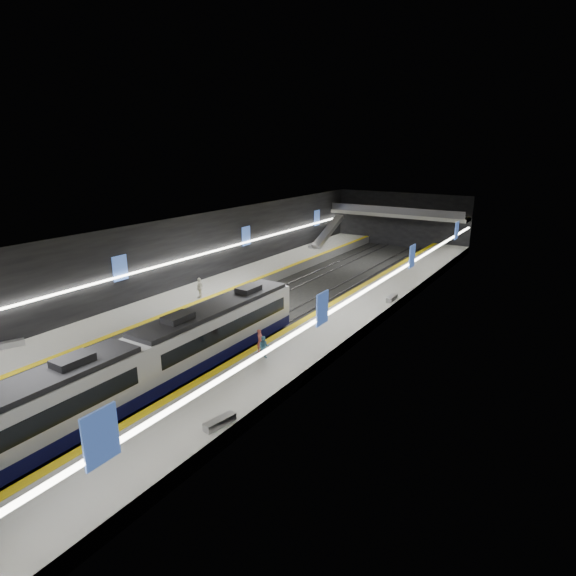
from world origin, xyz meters
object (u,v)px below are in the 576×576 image
Objects in this scene: bench_left_far at (311,246)px; bench_right_near at (220,422)px; bench_right_far at (392,298)px; passenger_right_b at (264,348)px; train at (134,367)px; passenger_right_a at (260,341)px; passenger_left_a at (200,288)px; bench_left_near at (10,344)px; escalator at (328,231)px.

bench_left_far is 44.71m from bench_right_near.
bench_right_near is 24.29m from bench_right_far.
bench_right_far is 16.68m from passenger_right_b.
train is 24.69m from bench_right_far.
passenger_right_a is 0.84× the size of passenger_left_a.
passenger_left_a is (-15.40, 15.48, 0.75)m from bench_right_near.
passenger_right_b is (16.18, 8.13, 0.55)m from bench_left_near.
train is at bearing -175.05° from bench_right_near.
passenger_left_a is (-8.41, 14.84, -0.23)m from train.
train is 16.24× the size of bench_right_far.
passenger_right_a reaches higher than bench_right_far.
bench_left_far is at bearing 166.20° from passenger_left_a.
bench_right_near is 1.13× the size of passenger_right_a.
bench_left_far is at bearing 111.64° from bench_left_near.
train is 8.64m from passenger_right_a.
bench_right_far is (0.00, 24.29, 0.00)m from bench_right_near.
passenger_right_a reaches higher than bench_right_near.
bench_right_far is 17.76m from passenger_left_a.
bench_right_near is at bearing 23.69° from bench_left_near.
passenger_right_b reaches higher than bench_right_near.
passenger_right_a reaches higher than bench_left_far.
bench_left_far is at bearing 123.94° from bench_right_near.
bench_left_far is at bearing -109.07° from escalator.
escalator is at bearing 50.79° from bench_left_far.
bench_right_near is at bearing -86.30° from bench_left_far.
bench_left_far is (-1.07, -3.10, -1.69)m from escalator.
bench_right_far is at bearing 43.79° from passenger_right_b.
bench_right_near is at bearing -107.32° from passenger_right_b.
passenger_right_a is 13.69m from passenger_left_a.
bench_right_near is (17.00, -44.00, -1.68)m from escalator.
escalator is at bearing 163.41° from passenger_left_a.
train is 16.43× the size of bench_right_near.
escalator is at bearing 74.82° from passenger_right_b.
passenger_right_b is (-2.76, 7.85, 0.55)m from bench_right_near.
escalator is at bearing 14.46° from passenger_right_a.
bench_right_far reaches higher than bench_right_near.
passenger_left_a is at bearing 144.97° from bench_right_near.
passenger_right_b is (0.83, -0.71, -0.04)m from passenger_right_a.
passenger_right_b is (4.24, 7.22, -0.42)m from train.
escalator is 47.20m from bench_right_near.
escalator reaches higher than bench_right_near.
passenger_left_a is at bearing 100.19° from bench_left_near.
passenger_right_a is at bearing -104.22° from bench_right_far.
bench_left_near is 1.19× the size of passenger_right_b.
passenger_right_a is at bearing 122.86° from bench_right_near.
bench_left_far is 35.43m from passenger_right_a.
passenger_right_b reaches higher than bench_left_far.
bench_left_near is 1.06× the size of bench_left_far.
train is 17.28× the size of bench_left_far.
passenger_right_b is at bearing 119.46° from bench_right_near.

